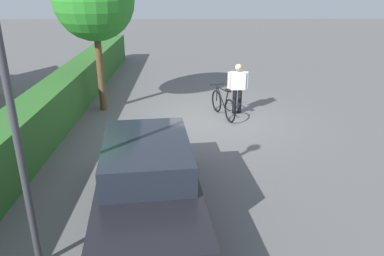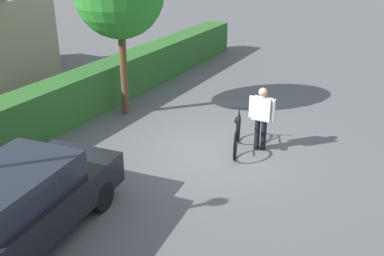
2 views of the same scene
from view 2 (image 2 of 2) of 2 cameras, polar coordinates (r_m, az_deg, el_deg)
ground_plane at (r=10.88m, az=3.45°, el=-3.10°), size 60.00×60.00×0.00m
hedge_row at (r=13.02m, az=-14.75°, el=3.66°), size 18.73×0.90×1.23m
parked_car_near at (r=7.98m, az=-21.84°, el=-9.58°), size 4.62×2.16×1.41m
bicycle at (r=10.87m, az=5.69°, el=-0.93°), size 1.63×0.70×0.95m
person_rider at (r=10.80m, az=8.74°, el=1.69°), size 0.21×0.64×1.56m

